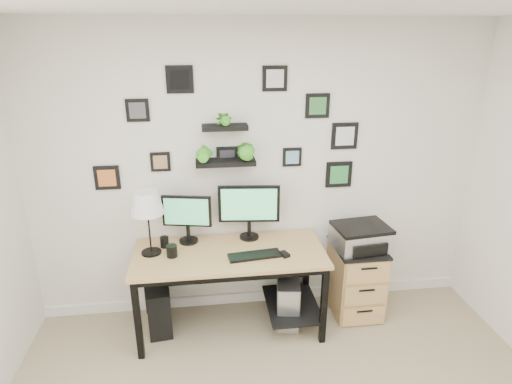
{
  "coord_description": "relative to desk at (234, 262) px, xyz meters",
  "views": [
    {
      "loc": [
        -0.49,
        -1.54,
        2.48
      ],
      "look_at": [
        -0.05,
        1.83,
        1.2
      ],
      "focal_mm": 30.0,
      "sensor_mm": 36.0,
      "label": 1
    }
  ],
  "objects": [
    {
      "name": "room",
      "position": [
        0.27,
        0.32,
        -0.58
      ],
      "size": [
        4.0,
        4.0,
        4.0
      ],
      "color": "tan",
      "rests_on": "ground"
    },
    {
      "name": "desk",
      "position": [
        0.0,
        0.0,
        0.0
      ],
      "size": [
        1.6,
        0.7,
        0.75
      ],
      "color": "tan",
      "rests_on": "ground"
    },
    {
      "name": "monitor_left",
      "position": [
        -0.38,
        0.19,
        0.38
      ],
      "size": [
        0.42,
        0.2,
        0.43
      ],
      "color": "black",
      "rests_on": "desk"
    },
    {
      "name": "monitor_right",
      "position": [
        0.16,
        0.2,
        0.42
      ],
      "size": [
        0.53,
        0.19,
        0.5
      ],
      "color": "black",
      "rests_on": "desk"
    },
    {
      "name": "keyboard",
      "position": [
        0.16,
        -0.14,
        0.13
      ],
      "size": [
        0.44,
        0.19,
        0.02
      ],
      "primitive_type": "cube",
      "rotation": [
        0.0,
        0.0,
        0.11
      ],
      "color": "black",
      "rests_on": "desk"
    },
    {
      "name": "mouse",
      "position": [
        0.41,
        -0.16,
        0.14
      ],
      "size": [
        0.09,
        0.11,
        0.03
      ],
      "primitive_type": "cube",
      "rotation": [
        0.0,
        0.0,
        0.38
      ],
      "color": "black",
      "rests_on": "desk"
    },
    {
      "name": "table_lamp",
      "position": [
        -0.68,
        0.03,
        0.56
      ],
      "size": [
        0.27,
        0.27,
        0.55
      ],
      "color": "black",
      "rests_on": "desk"
    },
    {
      "name": "mug",
      "position": [
        -0.51,
        -0.05,
        0.17
      ],
      "size": [
        0.09,
        0.09,
        0.1
      ],
      "primitive_type": "cylinder",
      "color": "black",
      "rests_on": "desk"
    },
    {
      "name": "pen_cup",
      "position": [
        -0.58,
        0.12,
        0.17
      ],
      "size": [
        0.07,
        0.07,
        0.09
      ],
      "primitive_type": "cylinder",
      "color": "black",
      "rests_on": "desk"
    },
    {
      "name": "pc_tower_black",
      "position": [
        -0.66,
        0.05,
        -0.41
      ],
      "size": [
        0.24,
        0.45,
        0.43
      ],
      "primitive_type": "cube",
      "rotation": [
        0.0,
        0.0,
        0.12
      ],
      "color": "black",
      "rests_on": "ground"
    },
    {
      "name": "pc_tower_grey",
      "position": [
        0.48,
        -0.01,
        -0.41
      ],
      "size": [
        0.26,
        0.47,
        0.44
      ],
      "color": "gray",
      "rests_on": "ground"
    },
    {
      "name": "file_cabinet",
      "position": [
        1.13,
        0.06,
        -0.29
      ],
      "size": [
        0.43,
        0.53,
        0.67
      ],
      "color": "tan",
      "rests_on": "ground"
    },
    {
      "name": "printer",
      "position": [
        1.14,
        0.04,
        0.15
      ],
      "size": [
        0.5,
        0.42,
        0.21
      ],
      "color": "silver",
      "rests_on": "file_cabinet"
    },
    {
      "name": "wall_decor",
      "position": [
        0.04,
        0.26,
        1.02
      ],
      "size": [
        2.26,
        0.18,
        1.08
      ],
      "color": "black",
      "rests_on": "ground"
    }
  ]
}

